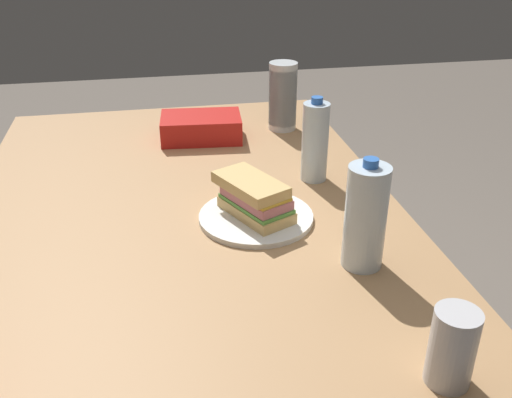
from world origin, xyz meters
TOP-DOWN VIEW (x-y plane):
  - dining_table at (0.00, 0.00)m, footprint 1.43×0.98m
  - paper_plate at (-0.10, -0.15)m, footprint 0.25×0.25m
  - sandwich at (-0.10, -0.15)m, footprint 0.20×0.17m
  - chip_bag at (0.41, -0.08)m, footprint 0.17×0.24m
  - water_bottle_tall at (0.08, -0.33)m, footprint 0.06×0.06m
  - plastic_cup_stack at (0.45, -0.34)m, footprint 0.08×0.08m
  - water_bottle_spare at (-0.31, -0.32)m, footprint 0.08×0.08m
  - soda_can_silver at (-0.62, -0.33)m, footprint 0.07×0.07m

SIDE VIEW (x-z plane):
  - dining_table at x=0.00m, z-range 0.29..1.06m
  - paper_plate at x=-0.10m, z-range 0.77..0.78m
  - chip_bag at x=0.41m, z-range 0.77..0.84m
  - sandwich at x=-0.10m, z-range 0.78..0.87m
  - soda_can_silver at x=-0.62m, z-range 0.77..0.89m
  - water_bottle_tall at x=0.08m, z-range 0.77..0.98m
  - plastic_cup_stack at x=0.45m, z-range 0.77..0.98m
  - water_bottle_spare at x=-0.31m, z-range 0.77..0.98m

